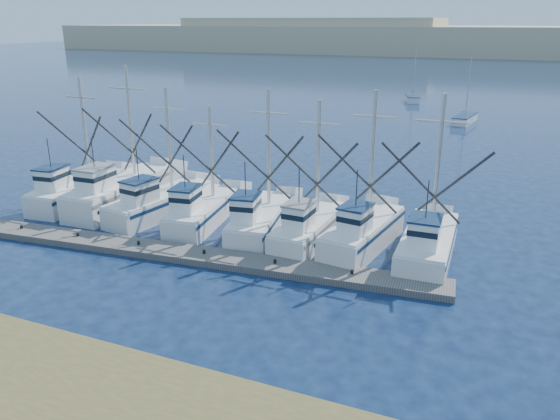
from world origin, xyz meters
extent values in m
plane|color=#0B1833|center=(0.00, 0.00, 0.00)|extent=(500.00, 500.00, 0.00)
cube|color=#69635E|center=(-7.52, 5.37, 0.19)|extent=(27.85, 4.17, 0.37)
cube|color=tan|center=(0.00, 210.00, 5.00)|extent=(360.00, 60.00, 10.00)
cube|color=white|center=(-19.78, 10.70, 0.72)|extent=(3.20, 8.40, 1.45)
cube|color=white|center=(-19.78, 8.60, 2.20)|extent=(1.57, 2.13, 1.50)
cylinder|color=#B7B2A8|center=(-19.78, 12.10, 5.01)|extent=(0.22, 0.22, 7.12)
cube|color=white|center=(-16.41, 11.28, 0.86)|extent=(2.94, 9.43, 1.72)
cube|color=white|center=(-16.41, 8.88, 2.47)|extent=(1.62, 2.33, 1.50)
cylinder|color=#B7B2A8|center=(-16.41, 12.88, 5.53)|extent=(0.22, 0.22, 7.61)
cube|color=white|center=(-12.79, 10.67, 0.69)|extent=(3.67, 8.42, 1.37)
cube|color=white|center=(-12.79, 8.59, 2.12)|extent=(1.68, 2.18, 1.50)
cylinder|color=#B7B2A8|center=(-12.79, 12.06, 4.76)|extent=(0.22, 0.22, 6.77)
cube|color=white|center=(-9.40, 10.36, 0.66)|extent=(3.28, 7.77, 1.33)
cube|color=white|center=(-9.40, 8.43, 2.08)|extent=(1.55, 2.00, 1.50)
cylinder|color=#B7B2A8|center=(-9.40, 11.65, 4.28)|extent=(0.22, 0.22, 5.91)
cube|color=white|center=(-5.46, 10.39, 0.66)|extent=(3.56, 7.86, 1.32)
cube|color=white|center=(-5.46, 8.45, 2.07)|extent=(1.63, 2.05, 1.50)
cylinder|color=#B7B2A8|center=(-5.46, 11.68, 4.88)|extent=(0.22, 0.22, 7.13)
cube|color=white|center=(-2.23, 10.23, 0.64)|extent=(2.49, 7.34, 1.29)
cube|color=white|center=(-2.23, 8.37, 2.04)|extent=(1.34, 1.82, 1.50)
cylinder|color=#B7B2A8|center=(-2.23, 11.47, 4.64)|extent=(0.22, 0.22, 6.70)
cube|color=white|center=(0.91, 10.23, 0.77)|extent=(3.29, 7.52, 1.54)
cube|color=white|center=(0.91, 8.37, 2.29)|extent=(1.55, 1.94, 1.50)
cylinder|color=#B7B2A8|center=(0.91, 11.47, 5.11)|extent=(0.22, 0.22, 7.13)
cube|color=white|center=(4.44, 10.36, 0.68)|extent=(2.66, 7.58, 1.36)
cube|color=white|center=(4.44, 8.43, 2.11)|extent=(1.49, 1.87, 1.50)
cylinder|color=#B7B2A8|center=(4.44, 11.65, 5.00)|extent=(0.22, 0.22, 7.28)
cube|color=white|center=(2.57, 54.11, 0.45)|extent=(2.68, 6.36, 0.90)
cylinder|color=#B7B2A8|center=(2.57, 54.41, 4.50)|extent=(0.12, 0.12, 7.20)
cube|color=white|center=(-6.67, 70.17, 0.45)|extent=(2.99, 5.00, 0.90)
cylinder|color=#B7B2A8|center=(-6.67, 70.47, 4.50)|extent=(0.12, 0.12, 7.20)
camera|label=1|loc=(7.57, -17.66, 12.16)|focal=35.00mm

